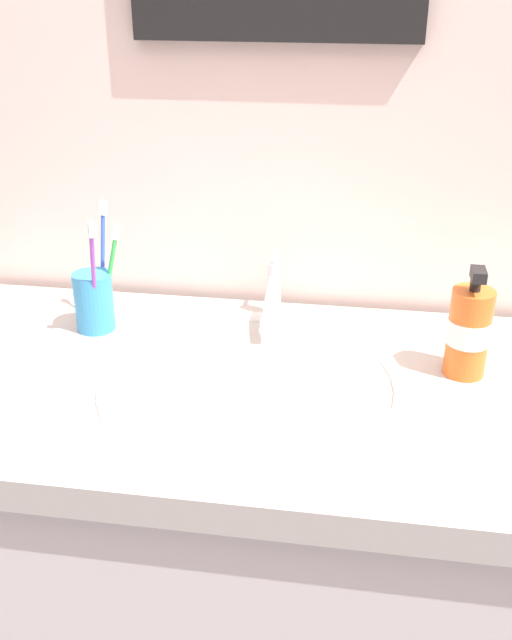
# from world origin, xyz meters

# --- Properties ---
(tiled_wall_back) EXTENTS (2.39, 0.04, 2.40)m
(tiled_wall_back) POSITION_xyz_m (0.00, 0.32, 1.20)
(tiled_wall_back) COLOR beige
(tiled_wall_back) RESTS_ON ground
(vanity_counter) EXTENTS (1.19, 0.56, 0.92)m
(vanity_counter) POSITION_xyz_m (0.00, 0.00, 0.46)
(vanity_counter) COLOR silver
(vanity_counter) RESTS_ON ground
(sink_basin) EXTENTS (0.46, 0.46, 0.09)m
(sink_basin) POSITION_xyz_m (0.01, -0.01, 0.89)
(sink_basin) COLOR white
(sink_basin) RESTS_ON vanity_counter
(faucet) EXTENTS (0.02, 0.17, 0.11)m
(faucet) POSITION_xyz_m (0.01, 0.20, 0.97)
(faucet) COLOR silver
(faucet) RESTS_ON sink_basin
(toothbrush_cup) EXTENTS (0.06, 0.06, 0.10)m
(toothbrush_cup) POSITION_xyz_m (-0.28, 0.13, 0.97)
(toothbrush_cup) COLOR #338CCC
(toothbrush_cup) RESTS_ON vanity_counter
(toothbrush_green) EXTENTS (0.05, 0.03, 0.18)m
(toothbrush_green) POSITION_xyz_m (-0.25, 0.14, 1.03)
(toothbrush_green) COLOR green
(toothbrush_green) RESTS_ON toothbrush_cup
(toothbrush_blue) EXTENTS (0.02, 0.05, 0.20)m
(toothbrush_blue) POSITION_xyz_m (-0.27, 0.17, 1.04)
(toothbrush_blue) COLOR blue
(toothbrush_blue) RESTS_ON toothbrush_cup
(toothbrush_purple) EXTENTS (0.04, 0.05, 0.20)m
(toothbrush_purple) POSITION_xyz_m (-0.26, 0.10, 1.04)
(toothbrush_purple) COLOR purple
(toothbrush_purple) RESTS_ON toothbrush_cup
(soap_dispenser) EXTENTS (0.06, 0.06, 0.17)m
(soap_dispenser) POSITION_xyz_m (0.32, 0.07, 0.99)
(soap_dispenser) COLOR orange
(soap_dispenser) RESTS_ON vanity_counter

